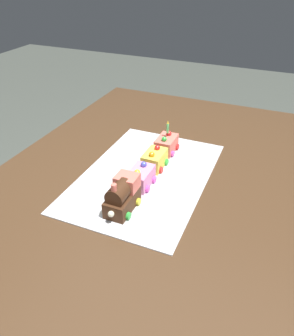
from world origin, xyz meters
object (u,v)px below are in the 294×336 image
(dining_table, at_px, (151,193))
(cake_locomotive, at_px, (122,195))
(birthday_candle, at_px, (168,127))
(cake_car_flatbed_bubblegum, at_px, (141,177))
(cake_car_tanker_lemon, at_px, (154,159))
(cake_car_caboose_coral, at_px, (166,144))

(dining_table, distance_m, cake_locomotive, 0.28)
(birthday_candle, bearing_deg, dining_table, 177.44)
(cake_car_flatbed_bubblegum, distance_m, birthday_candle, 0.25)
(cake_locomotive, bearing_deg, cake_car_flatbed_bubblegum, -0.00)
(cake_car_tanker_lemon, height_order, cake_car_caboose_coral, same)
(cake_locomotive, relative_size, cake_car_flatbed_bubblegum, 1.40)
(cake_car_caboose_coral, height_order, birthday_candle, birthday_candle)
(cake_car_flatbed_bubblegum, relative_size, cake_car_tanker_lemon, 1.00)
(cake_locomotive, relative_size, birthday_candle, 2.80)
(cake_car_tanker_lemon, bearing_deg, birthday_candle, 0.00)
(cake_car_caboose_coral, bearing_deg, dining_table, 177.26)
(cake_car_tanker_lemon, bearing_deg, dining_table, 154.31)
(cake_locomotive, relative_size, cake_car_caboose_coral, 1.40)
(cake_locomotive, height_order, cake_car_flatbed_bubblegum, cake_locomotive)
(cake_car_flatbed_bubblegum, bearing_deg, cake_locomotive, 180.00)
(cake_car_caboose_coral, bearing_deg, cake_car_tanker_lemon, 180.00)
(cake_car_flatbed_bubblegum, bearing_deg, dining_table, 3.41)
(cake_locomotive, relative_size, cake_car_tanker_lemon, 1.40)
(cake_car_flatbed_bubblegum, bearing_deg, cake_car_caboose_coral, 0.00)
(dining_table, bearing_deg, cake_car_tanker_lemon, -25.69)
(cake_locomotive, bearing_deg, cake_car_caboose_coral, -0.00)
(birthday_candle, bearing_deg, cake_car_tanker_lemon, 180.00)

